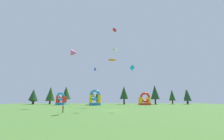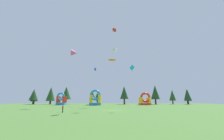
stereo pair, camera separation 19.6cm
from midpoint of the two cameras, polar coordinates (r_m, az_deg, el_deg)
ground_plane at (r=39.69m, az=0.29°, el=-14.88°), size 120.00×120.00×0.00m
kite_red_parafoil at (r=44.03m, az=0.84°, el=14.71°), size 3.31×10.51×22.34m
kite_white_box at (r=43.48m, az=0.86°, el=7.57°), size 7.12×3.11×17.00m
kite_blue_box at (r=66.88m, az=-6.42°, el=0.25°), size 2.26×5.61×16.14m
kite_cyan_diamond at (r=39.41m, az=7.57°, el=0.66°), size 1.01×4.83×11.21m
kite_pink_delta at (r=57.24m, az=-14.01°, el=6.30°), size 2.41×5.06×20.59m
kite_orange_parafoil at (r=58.77m, az=-0.07°, el=3.82°), size 9.26×3.69×18.27m
person_near_camera at (r=34.93m, az=-18.01°, el=-13.44°), size 0.37×0.37×1.55m
inflatable_red_slide at (r=70.54m, az=-6.40°, el=-10.87°), size 5.04×4.36×6.99m
inflatable_blue_arch at (r=76.32m, az=12.08°, el=-11.02°), size 5.15×4.65×5.97m
inflatable_orange_dome at (r=78.13m, az=-18.61°, el=-10.67°), size 4.08×4.16×5.91m
tree_row_0 at (r=93.75m, az=-27.19°, el=-8.87°), size 3.74×3.74×6.49m
tree_row_1 at (r=92.37m, az=-27.44°, el=-8.81°), size 2.83×2.83×6.55m
tree_row_2 at (r=91.43m, az=-27.39°, el=-8.24°), size 4.58×4.58×7.91m
tree_row_3 at (r=90.84m, az=-22.09°, el=-8.26°), size 4.84×4.84×9.40m
tree_row_4 at (r=86.40m, az=-16.87°, el=-8.27°), size 5.23×5.23×9.32m
tree_row_5 at (r=83.53m, az=-7.49°, el=-9.39°), size 3.48×3.48×6.84m
tree_row_6 at (r=82.24m, az=-5.68°, el=-9.78°), size 3.11×3.11×6.35m
tree_row_7 at (r=83.38m, az=4.43°, el=-8.43°), size 4.55×4.55×9.65m
tree_row_8 at (r=84.00m, az=15.69°, el=-8.01°), size 4.56×4.56×9.99m
tree_row_9 at (r=90.87m, az=21.47°, el=-8.76°), size 3.48×3.48×7.77m
tree_row_10 at (r=92.32m, az=26.28°, el=-8.46°), size 3.89×3.89×7.79m
tree_row_11 at (r=94.79m, az=26.05°, el=-8.22°), size 3.16×3.16×8.08m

